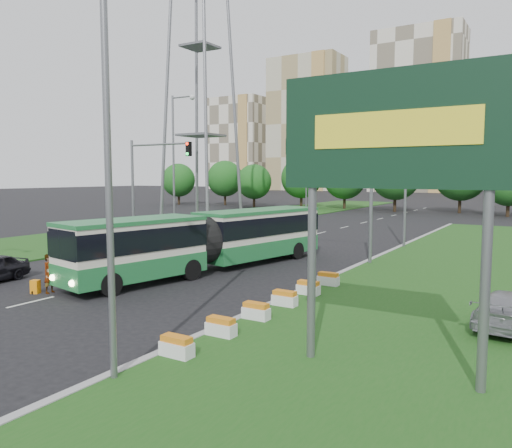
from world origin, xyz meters
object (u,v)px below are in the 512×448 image
Objects in this scene: car_left_far at (201,231)px; car_median at (510,309)px; traffic_mast_left at (148,175)px; articulated_bus at (207,240)px; traffic_mast_median at (346,175)px; transmission_pylon at (200,29)px; billboard at (394,143)px; shopping_trolley at (35,287)px; pedestrian at (50,274)px.

car_left_far is 28.64m from car_median.
car_left_far is at bearing -23.21° from car_median.
articulated_bus is at bearing -29.62° from traffic_mast_left.
traffic_mast_median reaches higher than car_median.
traffic_mast_median is at bearing -19.60° from car_left_far.
transmission_pylon is 10.87× the size of car_left_far.
billboard and traffic_mast_left have the same top height.
shopping_trolley is (-18.88, -5.01, -0.47)m from car_median.
billboard reaches higher than articulated_bus.
traffic_mast_median is at bearing -40.72° from pedestrian.
traffic_mast_median is at bearing 115.03° from billboard.
billboard is 4.47× the size of pedestrian.
transmission_pylon reaches higher than car_median.
pedestrian is at bearing -63.44° from transmission_pylon.
traffic_mast_median is 34.86m from transmission_pylon.
traffic_mast_left reaches higher than car_left_far.
articulated_bus reaches higher than pedestrian.
pedestrian reaches higher than car_median.
traffic_mast_left reaches higher than pedestrian.
billboard is 1.98× the size of car_left_far.
transmission_pylon is at bearing 125.42° from car_left_far.
billboard is at bearing -105.61° from pedestrian.
pedestrian is (-8.53, -14.51, -4.46)m from traffic_mast_median.
pedestrian is (-16.00, 1.50, -5.27)m from billboard.
shopping_trolley is at bearing 120.08° from pedestrian.
transmission_pylon is at bearing 144.00° from traffic_mast_median.
car_left_far is (0.41, 5.75, -4.68)m from traffic_mast_left.
shopping_trolley is at bearing -66.19° from traffic_mast_left.
car_left_far is (-9.07, 11.15, -1.06)m from articulated_bus.
billboard is 0.47× the size of articulated_bus.
billboard is 49.47m from transmission_pylon.
articulated_bus is at bearing 47.64° from shopping_trolley.
car_median is 19.53m from shopping_trolley.
traffic_mast_left is at bearing -63.14° from transmission_pylon.
car_left_far is 6.56× the size of shopping_trolley.
car_median is at bearing -86.24° from pedestrian.
traffic_mast_median is at bearing 59.43° from articulated_bus.
car_median is (2.39, 6.09, -5.39)m from billboard.
car_left_far is at bearing 85.89° from traffic_mast_left.
traffic_mast_median is 12.97× the size of shopping_trolley.
pedestrian is 0.87m from shopping_trolley.
billboard is 1.00× the size of traffic_mast_left.
transmission_pylon reaches higher than shopping_trolley.
billboard reaches higher than car_median.
car_left_far reaches higher than shopping_trolley.
articulated_bus is 15.96m from car_median.
articulated_bus is at bearing -52.59° from car_left_far.
articulated_bus is (-13.14, 9.61, -4.43)m from billboard.
car_median is at bearing -1.75° from articulated_bus.
car_median is (9.86, -9.91, -4.57)m from traffic_mast_median.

